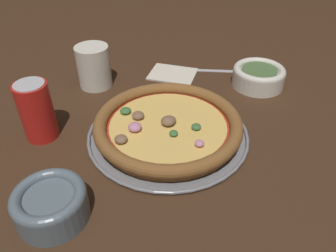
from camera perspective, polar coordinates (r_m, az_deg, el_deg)
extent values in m
plane|color=#3D2616|center=(0.69, 0.00, -1.58)|extent=(3.00, 3.00, 0.00)
cylinder|color=gray|center=(0.69, 0.00, -1.39)|extent=(0.33, 0.33, 0.01)
torus|color=gray|center=(0.68, 0.00, -1.21)|extent=(0.34, 0.34, 0.01)
cylinder|color=#A86B33|center=(0.68, 0.00, -0.51)|extent=(0.29, 0.29, 0.01)
torus|color=brown|center=(0.67, 0.00, 0.49)|extent=(0.31, 0.31, 0.03)
cylinder|color=#A32D19|center=(0.67, 0.00, 0.04)|extent=(0.25, 0.25, 0.00)
cylinder|color=#E5B75B|center=(0.67, 0.00, 0.19)|extent=(0.24, 0.24, 0.00)
ellipsoid|color=#C17FA3|center=(0.62, 5.51, -3.05)|extent=(0.02, 0.02, 0.01)
ellipsoid|color=#3D6B38|center=(0.64, 0.99, -1.27)|extent=(0.02, 0.02, 0.01)
ellipsoid|color=brown|center=(0.63, -8.21, -2.28)|extent=(0.03, 0.03, 0.01)
ellipsoid|color=brown|center=(0.67, 0.36, 0.98)|extent=(0.03, 0.03, 0.02)
ellipsoid|color=#3D6B38|center=(0.66, 4.93, -0.13)|extent=(0.02, 0.02, 0.01)
ellipsoid|color=#C17FA3|center=(0.65, -5.80, -0.19)|extent=(0.04, 0.04, 0.02)
ellipsoid|color=brown|center=(0.69, -5.32, 1.74)|extent=(0.03, 0.03, 0.01)
ellipsoid|color=brown|center=(0.67, 0.02, 1.00)|extent=(0.04, 0.04, 0.01)
ellipsoid|color=#3D6B38|center=(0.71, -7.41, 2.66)|extent=(0.03, 0.03, 0.01)
cylinder|color=slate|center=(0.55, -19.63, -13.04)|extent=(0.11, 0.11, 0.05)
torus|color=slate|center=(0.54, -20.14, -11.44)|extent=(0.11, 0.11, 0.02)
cylinder|color=silver|center=(0.88, 15.41, 8.08)|extent=(0.13, 0.13, 0.04)
torus|color=silver|center=(0.87, 15.63, 9.27)|extent=(0.13, 0.13, 0.02)
cylinder|color=#4C6B3D|center=(0.87, 15.65, 9.39)|extent=(0.09, 0.09, 0.00)
cylinder|color=silver|center=(0.86, -12.78, 10.06)|extent=(0.08, 0.08, 0.11)
cube|color=beige|center=(0.91, 0.81, 9.15)|extent=(0.13, 0.10, 0.01)
cube|color=#B7B7BC|center=(0.94, 8.05, 9.54)|extent=(0.15, 0.05, 0.00)
cube|color=#B7B7BC|center=(0.94, 2.06, 9.83)|extent=(0.05, 0.03, 0.00)
cylinder|color=red|center=(0.70, -21.90, 2.38)|extent=(0.07, 0.07, 0.12)
cylinder|color=#BCBCC1|center=(0.67, -23.09, 6.73)|extent=(0.06, 0.06, 0.00)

